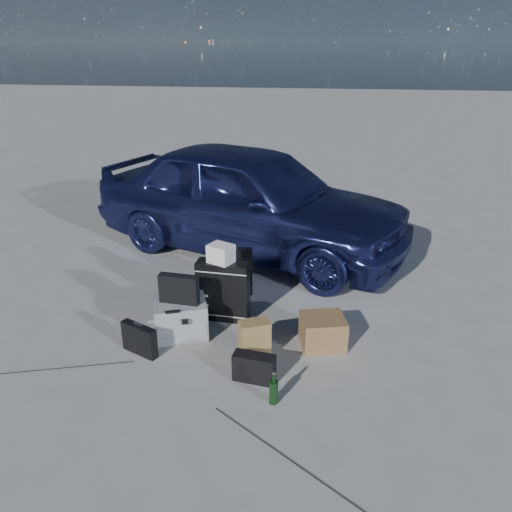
{
  "coord_description": "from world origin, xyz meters",
  "views": [
    {
      "loc": [
        1.06,
        -3.88,
        2.73
      ],
      "look_at": [
        0.33,
        0.85,
        0.68
      ],
      "focal_mm": 35.0,
      "sensor_mm": 36.0,
      "label": 1
    }
  ],
  "objects": [
    {
      "name": "flat_box_white",
      "position": [
        -0.12,
        0.99,
        0.33
      ],
      "size": [
        0.42,
        0.32,
        0.07
      ],
      "primitive_type": "cube",
      "rotation": [
        0.0,
        0.0,
        -0.06
      ],
      "color": "white",
      "rests_on": "duffel_bag"
    },
    {
      "name": "ground",
      "position": [
        0.0,
        0.0,
        0.0
      ],
      "size": [
        60.0,
        60.0,
        0.0
      ],
      "primitive_type": "plane",
      "color": "#9E9D9A",
      "rests_on": "ground"
    },
    {
      "name": "flat_box_black",
      "position": [
        -0.11,
        0.99,
        0.4
      ],
      "size": [
        0.32,
        0.28,
        0.06
      ],
      "primitive_type": "cube",
      "rotation": [
        0.0,
        0.0,
        0.39
      ],
      "color": "black",
      "rests_on": "flat_box_white"
    },
    {
      "name": "duffel_bag",
      "position": [
        -0.13,
        1.0,
        0.15
      ],
      "size": [
        0.65,
        0.41,
        0.3
      ],
      "primitive_type": "cube",
      "rotation": [
        0.0,
        0.0,
        0.27
      ],
      "color": "black",
      "rests_on": "ground"
    },
    {
      "name": "laptop_bag",
      "position": [
        -0.34,
        0.29,
        0.52
      ],
      "size": [
        0.4,
        0.13,
        0.29
      ],
      "primitive_type": "cube",
      "rotation": [
        0.0,
        0.0,
        -0.08
      ],
      "color": "black",
      "rests_on": "pelican_case"
    },
    {
      "name": "white_carton",
      "position": [
        -0.01,
        0.69,
        0.75
      ],
      "size": [
        0.3,
        0.27,
        0.19
      ],
      "primitive_type": "cube",
      "rotation": [
        0.0,
        0.0,
        -0.43
      ],
      "color": "white",
      "rests_on": "suitcase_right"
    },
    {
      "name": "kraft_bag",
      "position": [
        0.44,
        0.03,
        0.19
      ],
      "size": [
        0.32,
        0.27,
        0.37
      ],
      "primitive_type": "cube",
      "rotation": [
        0.0,
        0.0,
        0.42
      ],
      "color": "olive",
      "rests_on": "ground"
    },
    {
      "name": "suitcase_left",
      "position": [
        0.0,
        1.29,
        0.28
      ],
      "size": [
        0.44,
        0.21,
        0.55
      ],
      "primitive_type": "cube",
      "rotation": [
        0.0,
        0.0,
        0.14
      ],
      "color": "black",
      "rests_on": "ground"
    },
    {
      "name": "briefcase",
      "position": [
        -0.64,
        -0.08,
        0.15
      ],
      "size": [
        0.39,
        0.24,
        0.3
      ],
      "primitive_type": "cube",
      "rotation": [
        0.0,
        0.0,
        -0.43
      ],
      "color": "black",
      "rests_on": "ground"
    },
    {
      "name": "messenger_bag",
      "position": [
        0.49,
        -0.32,
        0.13
      ],
      "size": [
        0.38,
        0.19,
        0.26
      ],
      "primitive_type": "cube",
      "rotation": [
        0.0,
        0.0,
        -0.14
      ],
      "color": "black",
      "rests_on": "ground"
    },
    {
      "name": "pelican_case",
      "position": [
        -0.36,
        0.31,
        0.19
      ],
      "size": [
        0.63,
        0.58,
        0.37
      ],
      "primitive_type": "cube",
      "rotation": [
        0.0,
        0.0,
        0.36
      ],
      "color": "#939497",
      "rests_on": "ground"
    },
    {
      "name": "car",
      "position": [
        -0.04,
        2.64,
        0.75
      ],
      "size": [
        4.76,
        3.22,
        1.51
      ],
      "primitive_type": "imported",
      "rotation": [
        0.0,
        0.0,
        1.21
      ],
      "color": "navy",
      "rests_on": "ground"
    },
    {
      "name": "suitcase_right",
      "position": [
        0.0,
        0.69,
        0.33
      ],
      "size": [
        0.55,
        0.23,
        0.65
      ],
      "primitive_type": "cube",
      "rotation": [
        0.0,
        0.0,
        -0.05
      ],
      "color": "black",
      "rests_on": "ground"
    },
    {
      "name": "green_bottle",
      "position": [
        0.7,
        -0.6,
        0.15
      ],
      "size": [
        0.09,
        0.09,
        0.29
      ],
      "primitive_type": "cylinder",
      "rotation": [
        0.0,
        0.0,
        -0.34
      ],
      "color": "black",
      "rests_on": "ground"
    },
    {
      "name": "cardboard_box",
      "position": [
        1.07,
        0.32,
        0.15
      ],
      "size": [
        0.49,
        0.45,
        0.31
      ],
      "primitive_type": "cube",
      "rotation": [
        0.0,
        0.0,
        0.25
      ],
      "color": "olive",
      "rests_on": "ground"
    }
  ]
}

